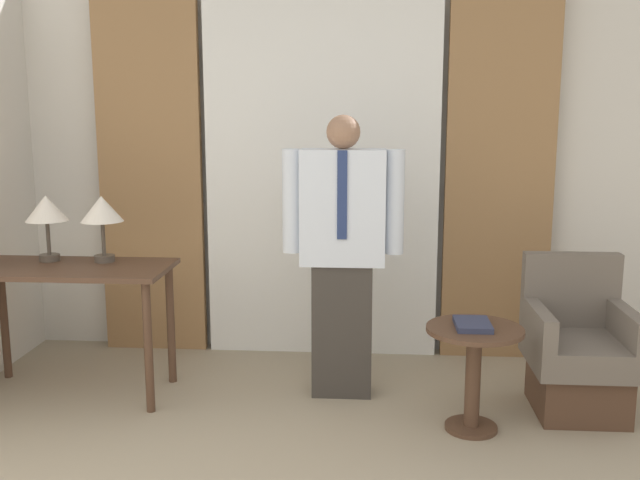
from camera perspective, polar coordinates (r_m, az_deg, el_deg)
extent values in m
cube|color=silver|center=(5.04, 0.25, 6.27)|extent=(10.00, 0.06, 2.70)
cube|color=white|center=(4.92, 0.15, 5.47)|extent=(1.60, 0.06, 2.58)
cube|color=#997047|center=(5.14, -13.42, 5.40)|extent=(0.73, 0.06, 2.58)
cube|color=#997047|center=(4.98, 14.16, 5.22)|extent=(0.73, 0.06, 2.58)
cube|color=#4C3323|center=(4.49, -19.54, -2.18)|extent=(1.21, 0.58, 0.03)
cylinder|color=#4C3323|center=(4.19, -13.58, -8.37)|extent=(0.05, 0.05, 0.77)
cylinder|color=#4C3323|center=(5.02, -23.95, -5.88)|extent=(0.05, 0.05, 0.77)
cylinder|color=#4C3323|center=(4.61, -11.85, -6.57)|extent=(0.05, 0.05, 0.77)
cylinder|color=#4C4238|center=(4.68, -20.82, -1.32)|extent=(0.12, 0.12, 0.04)
cylinder|color=#4C4238|center=(4.66, -20.91, 0.17)|extent=(0.02, 0.02, 0.21)
cone|color=silver|center=(4.63, -21.06, 2.39)|extent=(0.25, 0.25, 0.16)
cylinder|color=#4C4238|center=(4.54, -16.86, -1.42)|extent=(0.12, 0.12, 0.04)
cylinder|color=#4C4238|center=(4.52, -16.95, 0.12)|extent=(0.02, 0.02, 0.21)
cone|color=silver|center=(4.49, -17.07, 2.40)|extent=(0.25, 0.25, 0.16)
cube|color=#38332D|center=(4.33, 1.79, -7.16)|extent=(0.36, 0.19, 0.81)
cube|color=silver|center=(4.17, 1.84, 2.64)|extent=(0.50, 0.22, 0.68)
cube|color=navy|center=(4.04, 1.78, 3.60)|extent=(0.06, 0.01, 0.51)
cylinder|color=silver|center=(4.19, -2.30, 3.13)|extent=(0.11, 0.11, 0.61)
cylinder|color=silver|center=(4.16, 6.01, 3.04)|extent=(0.11, 0.11, 0.61)
sphere|color=#936B51|center=(4.13, 1.88, 8.64)|extent=(0.20, 0.20, 0.20)
cube|color=#4C3323|center=(4.41, 19.88, -11.13)|extent=(0.48, 0.51, 0.28)
cube|color=#665B51|center=(4.34, 20.06, -8.43)|extent=(0.56, 0.60, 0.16)
cube|color=#665B51|center=(4.50, 19.41, -3.75)|extent=(0.56, 0.10, 0.44)
cube|color=#665B51|center=(4.23, 17.05, -6.33)|extent=(0.08, 0.60, 0.18)
cube|color=#665B51|center=(4.36, 23.25, -6.22)|extent=(0.08, 0.60, 0.18)
cylinder|color=#4C3323|center=(4.09, 11.98, -14.43)|extent=(0.28, 0.28, 0.02)
cylinder|color=#4C3323|center=(3.98, 12.12, -10.98)|extent=(0.08, 0.08, 0.55)
cylinder|color=#4C3323|center=(3.89, 12.29, -7.02)|extent=(0.52, 0.52, 0.02)
cube|color=#2D334C|center=(3.88, 12.11, -6.62)|extent=(0.18, 0.25, 0.03)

